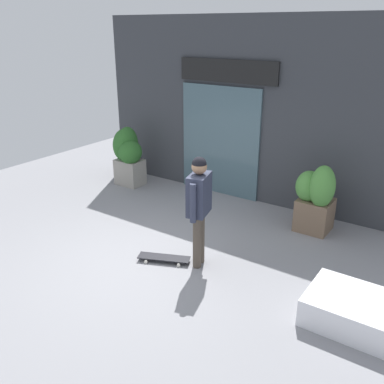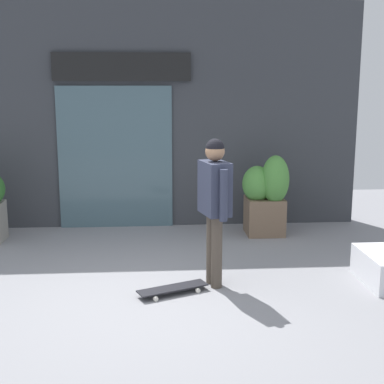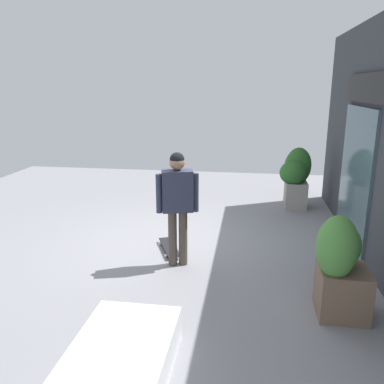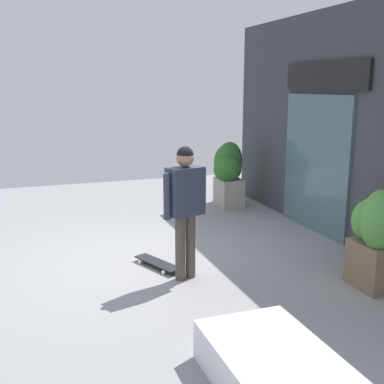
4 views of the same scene
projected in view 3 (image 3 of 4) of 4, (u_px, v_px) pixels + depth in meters
name	position (u px, v px, depth m)	size (l,w,h in m)	color
ground_plane	(170.00, 244.00, 6.89)	(12.00, 12.00, 0.00)	gray
building_facade	(378.00, 143.00, 5.98)	(7.01, 0.31, 3.69)	#383A3F
skateboarder	(177.00, 197.00, 5.83)	(0.37, 0.61, 1.74)	#4C4238
skateboard	(169.00, 247.00, 6.60)	(0.84, 0.52, 0.08)	black
planter_box_left	(340.00, 265.00, 4.64)	(0.71, 0.65, 1.28)	brown
planter_box_right	(296.00, 174.00, 8.80)	(0.77, 0.70, 1.35)	gray
snow_ledge	(121.00, 362.00, 3.67)	(1.44, 0.90, 0.37)	white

